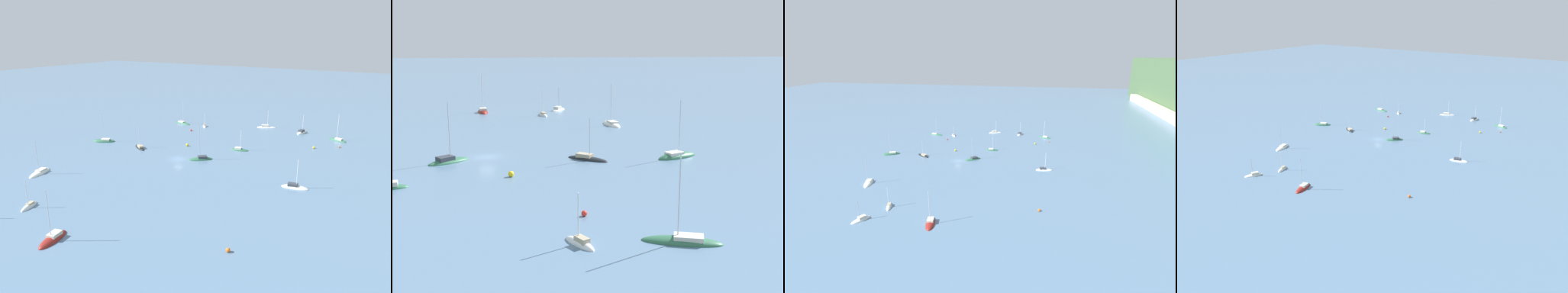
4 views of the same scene
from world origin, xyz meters
TOP-DOWN VIEW (x-y plane):
  - ground_plane at (0.00, 0.00)m, footprint 600.00×600.00m
  - sailboat_0 at (-50.02, 7.95)m, footprint 4.89×7.62m
  - sailboat_1 at (-2.48, -32.06)m, footprint 6.08×8.15m
  - sailboat_2 at (43.18, -9.15)m, footprint 5.29×2.95m
  - sailboat_3 at (28.80, -24.59)m, footprint 8.25×4.62m
  - sailboat_4 at (-17.45, 11.65)m, footprint 3.20×6.06m
  - sailboat_5 at (-45.06, 35.76)m, footprint 4.37×7.09m
  - sailboat_6 at (3.43, 35.92)m, footprint 3.07×6.70m
  - sailboat_7 at (49.47, 6.26)m, footprint 7.36×3.88m
  - sailboat_8 at (-3.20, 5.85)m, footprint 6.73×7.25m
  - sailboat_9 at (-49.25, 22.16)m, footprint 7.05×3.20m
  - sailboat_10 at (-3.06, -16.84)m, footprint 5.88×7.34m
  - sailboat_11 at (-39.09, -23.99)m, footprint 4.29×8.67m
  - sailboat_12 at (51.61, -13.15)m, footprint 5.93×4.47m
  - sailboat_13 at (-38.89, -13.50)m, footprint 4.51×3.57m
  - mooring_buoy_0 at (36.64, 34.84)m, footprint 0.79×0.79m
  - mooring_buoy_1 at (-36.91, 38.05)m, footprint 0.55×0.55m
  - mooring_buoy_2 at (-12.75, -4.90)m, footprint 0.87×0.87m
  - mooring_buoy_3 at (-31.54, 31.22)m, footprint 0.73×0.73m
  - mooring_buoy_4 at (-30.44, -14.50)m, footprint 0.69×0.69m

SIDE VIEW (x-z plane):
  - ground_plane at x=0.00m, z-range 0.00..0.00m
  - sailboat_3 at x=28.80m, z-range -4.94..5.09m
  - sailboat_1 at x=-2.48m, z-range -5.19..5.34m
  - sailboat_2 at x=43.18m, z-range -3.47..3.63m
  - sailboat_11 at x=-39.09m, z-range -4.95..5.12m
  - sailboat_4 at x=-17.45m, z-range -3.38..3.58m
  - sailboat_13 at x=-38.89m, z-range -2.92..3.13m
  - sailboat_6 at x=3.43m, z-range -3.88..4.09m
  - sailboat_7 at x=49.47m, z-range -5.28..5.49m
  - sailboat_10 at x=-3.06m, z-range -3.72..3.93m
  - sailboat_5 at x=-45.06m, z-range -4.79..5.00m
  - sailboat_12 at x=51.61m, z-range -3.14..3.37m
  - sailboat_9 at x=-49.25m, z-range -3.73..3.96m
  - sailboat_8 at x=-3.20m, z-range -5.11..5.36m
  - sailboat_0 at x=-50.02m, z-range -3.61..3.88m
  - mooring_buoy_1 at x=-36.91m, z-range 0.00..0.55m
  - mooring_buoy_4 at x=-30.44m, z-range 0.00..0.69m
  - mooring_buoy_3 at x=-31.54m, z-range 0.00..0.73m
  - mooring_buoy_0 at x=36.64m, z-range 0.00..0.79m
  - mooring_buoy_2 at x=-12.75m, z-range 0.00..0.87m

